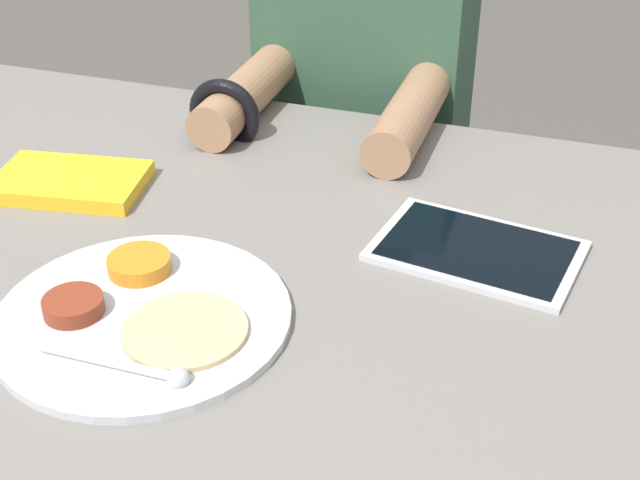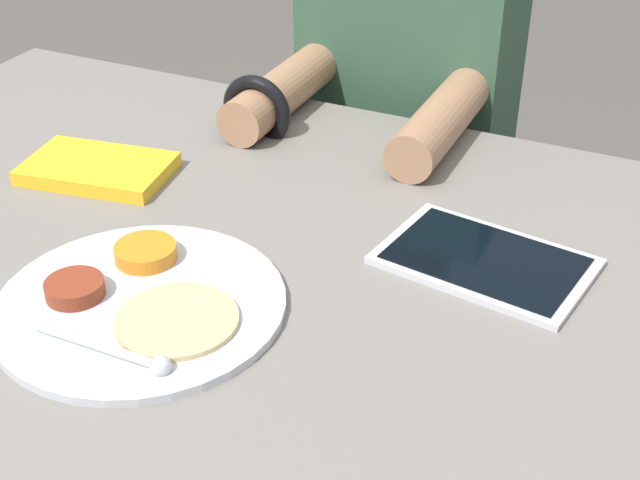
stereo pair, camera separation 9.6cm
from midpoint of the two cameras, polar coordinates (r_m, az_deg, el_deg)
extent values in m
cube|color=slate|center=(1.31, -3.97, -15.02)|extent=(1.28, 0.90, 0.78)
cylinder|color=#B7BABF|center=(0.96, -8.54, -4.23)|extent=(0.31, 0.31, 0.01)
cylinder|color=orange|center=(1.02, -8.49, -0.88)|extent=(0.07, 0.07, 0.02)
cylinder|color=maroon|center=(0.98, -12.75, -3.14)|extent=(0.06, 0.06, 0.02)
cylinder|color=tan|center=(0.92, -6.22, -5.23)|extent=(0.13, 0.13, 0.01)
cylinder|color=#B7BABF|center=(0.90, -11.11, -6.76)|extent=(0.15, 0.01, 0.01)
sphere|color=#B7BABF|center=(0.86, -7.03, -8.15)|extent=(0.02, 0.02, 0.02)
cube|color=silver|center=(1.24, -11.87, 4.18)|extent=(0.21, 0.15, 0.01)
cube|color=gold|center=(1.23, -11.90, 4.43)|extent=(0.21, 0.15, 0.02)
cube|color=#B7B7BC|center=(1.05, 13.11, -1.42)|extent=(0.25, 0.19, 0.01)
cube|color=black|center=(1.05, 13.14, -1.21)|extent=(0.23, 0.17, 0.00)
cube|color=black|center=(1.83, 6.35, -6.04)|extent=(0.31, 0.22, 0.44)
cube|color=#2D4C38|center=(1.56, 7.53, 9.71)|extent=(0.34, 0.20, 0.64)
cylinder|color=#936B4C|center=(1.39, -0.38, 9.51)|extent=(0.07, 0.29, 0.07)
cylinder|color=#936B4C|center=(1.31, 9.90, 7.54)|extent=(0.07, 0.29, 0.07)
torus|color=black|center=(1.32, -2.00, 8.21)|extent=(0.11, 0.02, 0.11)
camera|label=1|loc=(0.05, -87.14, 1.80)|focal=50.00mm
camera|label=2|loc=(0.05, 92.86, -1.80)|focal=50.00mm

